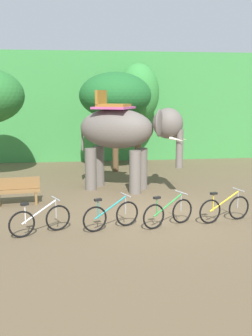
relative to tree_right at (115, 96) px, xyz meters
name	(u,v)px	position (x,y,z in m)	size (l,w,h in m)	color
ground_plane	(156,215)	(0.51, -7.13, -3.54)	(80.00, 80.00, 0.00)	brown
foliage_hedge	(113,105)	(0.51, 6.07, -0.62)	(36.00, 6.00, 5.84)	#3D8E42
tree_right	(115,96)	(0.00, 0.00, 0.00)	(3.32, 3.32, 4.62)	brown
tree_left	(138,94)	(1.37, 1.84, 0.08)	(2.12, 2.12, 5.14)	brown
elephant	(124,133)	(-0.05, -3.76, -1.34)	(4.12, 3.10, 3.78)	#665E56
bike_white	(40,220)	(-2.88, -8.39, -3.15)	(1.57, 0.82, 0.92)	black
bike_teal	(111,215)	(-0.98, -8.22, -3.15)	(1.60, 0.77, 0.92)	black
bike_green	(168,213)	(0.62, -8.19, -3.15)	(1.58, 0.81, 0.92)	black
bike_yellow	(225,209)	(2.33, -8.00, -3.15)	(1.67, 0.61, 0.92)	black
wooden_bench	(17,190)	(-3.86, -5.31, -3.06)	(1.54, 0.58, 0.89)	brown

